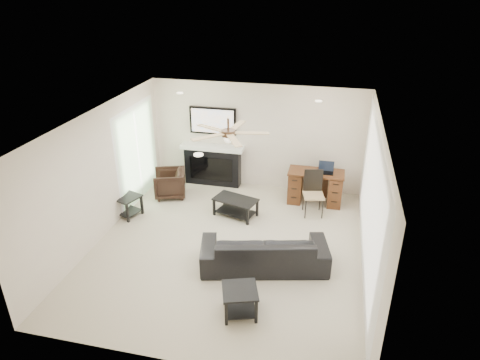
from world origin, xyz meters
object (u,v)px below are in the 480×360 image
at_px(armchair, 170,183).
at_px(fireplace_unit, 212,148).
at_px(coffee_table, 236,207).
at_px(desk, 315,187).
at_px(sofa, 264,250).

distance_m(armchair, fireplace_unit, 1.32).
relative_size(coffee_table, desk, 0.74).
xyz_separation_m(armchair, coffee_table, (1.70, -0.55, -0.12)).
distance_m(coffee_table, fireplace_unit, 1.83).
height_order(armchair, desk, desk).
distance_m(armchair, desk, 3.33).
relative_size(coffee_table, fireplace_unit, 0.47).
xyz_separation_m(coffee_table, fireplace_unit, (-0.91, 1.39, 0.75)).
distance_m(coffee_table, desk, 1.88).
bearing_deg(desk, sofa, -105.12).
distance_m(sofa, fireplace_unit, 3.55).
bearing_deg(coffee_table, sofa, -43.78).
bearing_deg(coffee_table, fireplace_unit, 139.91).
bearing_deg(sofa, coffee_table, -73.88).
distance_m(armchair, coffee_table, 1.79).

